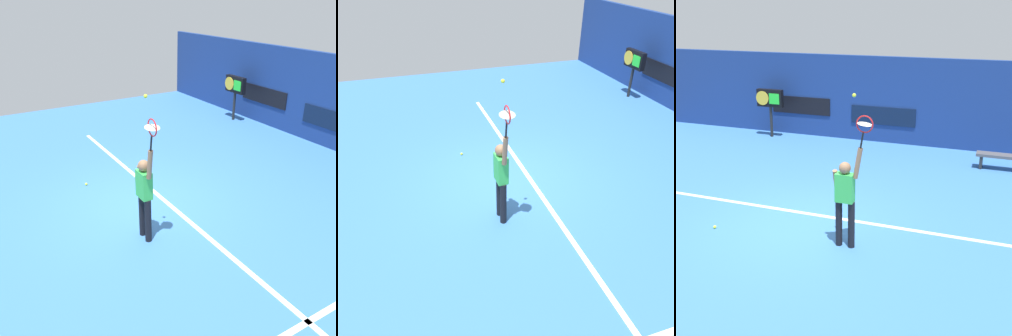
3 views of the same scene
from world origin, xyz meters
The scene contains 9 objects.
ground_plane centered at (0.00, 0.00, 0.00)m, with size 18.00×18.00×0.00m, color #3870B2.
sponsor_banner_center centered at (0.00, 6.67, 0.91)m, with size 2.20×0.03×0.60m, color #0C1933.
sponsor_banner_portside centered at (-3.00, 6.67, 1.05)m, with size 2.20×0.03×0.60m, color black.
court_baseline centered at (0.00, 0.54, 0.01)m, with size 10.00×0.10×0.01m, color white.
tennis_player centered at (1.30, -0.52, 1.01)m, with size 0.58×0.31×1.99m.
tennis_racket centered at (1.65, -0.53, 2.39)m, with size 0.36×0.27×0.62m.
tennis_ball centered at (1.46, -0.53, 2.91)m, with size 0.07×0.07×0.07m, color #CCE033.
scoreboard_clock centered at (-3.87, 6.03, 1.30)m, with size 0.96×0.20×1.67m.
spare_ball centered at (-1.48, -0.77, 0.03)m, with size 0.07×0.07×0.07m, color #CCE033.
Camera 1 is at (6.91, -3.37, 4.45)m, focal length 40.25 mm.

